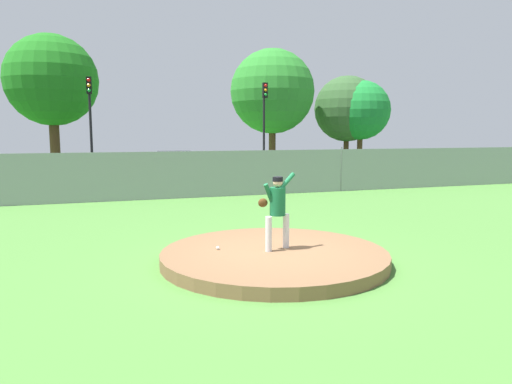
{
  "coord_description": "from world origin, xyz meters",
  "views": [
    {
      "loc": [
        -3.36,
        -8.71,
        2.63
      ],
      "look_at": [
        0.3,
        2.03,
        1.19
      ],
      "focal_mm": 32.94,
      "sensor_mm": 36.0,
      "label": 1
    }
  ],
  "objects_px": {
    "parked_car_champagne": "(39,173)",
    "traffic_cone_orange": "(223,186)",
    "traffic_light_near": "(90,111)",
    "baseball": "(218,248)",
    "traffic_light_far": "(264,113)",
    "pitcher_youth": "(277,205)",
    "parked_car_teal": "(176,169)"
  },
  "relations": [
    {
      "from": "traffic_cone_orange",
      "to": "pitcher_youth",
      "type": "bearing_deg",
      "value": -99.29
    },
    {
      "from": "parked_car_teal",
      "to": "traffic_light_far",
      "type": "relative_size",
      "value": 0.79
    },
    {
      "from": "traffic_light_near",
      "to": "traffic_light_far",
      "type": "bearing_deg",
      "value": 1.99
    },
    {
      "from": "parked_car_champagne",
      "to": "traffic_cone_orange",
      "type": "height_order",
      "value": "parked_car_champagne"
    },
    {
      "from": "parked_car_champagne",
      "to": "traffic_cone_orange",
      "type": "distance_m",
      "value": 8.51
    },
    {
      "from": "pitcher_youth",
      "to": "traffic_cone_orange",
      "type": "xyz_separation_m",
      "value": [
        1.87,
        11.4,
        -0.9
      ]
    },
    {
      "from": "traffic_light_near",
      "to": "traffic_light_far",
      "type": "distance_m",
      "value": 10.06
    },
    {
      "from": "traffic_light_near",
      "to": "traffic_light_far",
      "type": "height_order",
      "value": "traffic_light_far"
    },
    {
      "from": "pitcher_youth",
      "to": "traffic_light_near",
      "type": "xyz_separation_m",
      "value": [
        -3.66,
        18.18,
        2.59
      ]
    },
    {
      "from": "parked_car_teal",
      "to": "baseball",
      "type": "bearing_deg",
      "value": -95.93
    },
    {
      "from": "pitcher_youth",
      "to": "traffic_light_near",
      "type": "height_order",
      "value": "traffic_light_near"
    },
    {
      "from": "baseball",
      "to": "traffic_light_near",
      "type": "xyz_separation_m",
      "value": [
        -2.5,
        17.81,
        3.47
      ]
    },
    {
      "from": "parked_car_champagne",
      "to": "parked_car_teal",
      "type": "distance_m",
      "value": 6.27
    },
    {
      "from": "parked_car_teal",
      "to": "traffic_cone_orange",
      "type": "xyz_separation_m",
      "value": [
        1.54,
        -3.23,
        -0.55
      ]
    },
    {
      "from": "traffic_cone_orange",
      "to": "parked_car_champagne",
      "type": "bearing_deg",
      "value": 156.82
    },
    {
      "from": "baseball",
      "to": "traffic_light_far",
      "type": "bearing_deg",
      "value": 67.41
    },
    {
      "from": "baseball",
      "to": "traffic_light_far",
      "type": "xyz_separation_m",
      "value": [
        7.55,
        18.16,
        3.51
      ]
    },
    {
      "from": "traffic_light_far",
      "to": "parked_car_teal",
      "type": "bearing_deg",
      "value": -147.3
    },
    {
      "from": "parked_car_teal",
      "to": "parked_car_champagne",
      "type": "bearing_deg",
      "value": 178.94
    },
    {
      "from": "traffic_light_near",
      "to": "traffic_cone_orange",
      "type": "bearing_deg",
      "value": -50.81
    },
    {
      "from": "baseball",
      "to": "parked_car_champagne",
      "type": "bearing_deg",
      "value": 108.43
    },
    {
      "from": "pitcher_youth",
      "to": "parked_car_champagne",
      "type": "bearing_deg",
      "value": 111.96
    },
    {
      "from": "parked_car_teal",
      "to": "traffic_light_far",
      "type": "xyz_separation_m",
      "value": [
        6.07,
        3.9,
        2.98
      ]
    },
    {
      "from": "pitcher_youth",
      "to": "traffic_light_far",
      "type": "height_order",
      "value": "traffic_light_far"
    },
    {
      "from": "parked_car_teal",
      "to": "traffic_light_near",
      "type": "xyz_separation_m",
      "value": [
        -3.98,
        3.55,
        2.94
      ]
    },
    {
      "from": "pitcher_youth",
      "to": "baseball",
      "type": "xyz_separation_m",
      "value": [
        -1.15,
        0.37,
        -0.88
      ]
    },
    {
      "from": "pitcher_youth",
      "to": "traffic_cone_orange",
      "type": "relative_size",
      "value": 2.87
    },
    {
      "from": "traffic_light_near",
      "to": "baseball",
      "type": "bearing_deg",
      "value": -82.0
    },
    {
      "from": "parked_car_champagne",
      "to": "traffic_light_far",
      "type": "height_order",
      "value": "traffic_light_far"
    },
    {
      "from": "pitcher_youth",
      "to": "traffic_light_far",
      "type": "bearing_deg",
      "value": 70.95
    },
    {
      "from": "baseball",
      "to": "parked_car_champagne",
      "type": "height_order",
      "value": "parked_car_champagne"
    },
    {
      "from": "parked_car_teal",
      "to": "traffic_light_near",
      "type": "height_order",
      "value": "traffic_light_near"
    }
  ]
}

